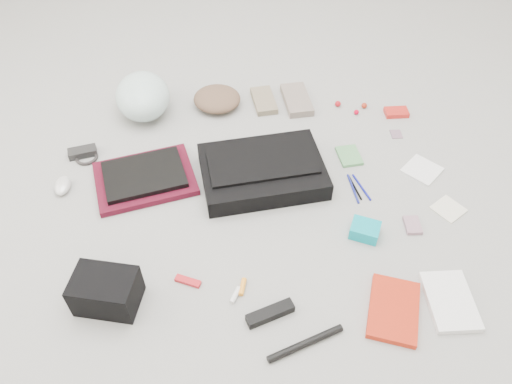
{
  "coord_description": "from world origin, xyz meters",
  "views": [
    {
      "loc": [
        -0.0,
        -1.28,
        1.44
      ],
      "look_at": [
        0.0,
        0.0,
        0.05
      ],
      "focal_mm": 35.0,
      "sensor_mm": 36.0,
      "label": 1
    }
  ],
  "objects_px": {
    "bike_helmet": "(143,96)",
    "accordion_wallet": "(365,230)",
    "book_red": "(394,310)",
    "laptop": "(144,174)",
    "messenger_bag": "(262,171)",
    "camera_bag": "(106,291)"
  },
  "relations": [
    {
      "from": "laptop",
      "to": "accordion_wallet",
      "type": "distance_m",
      "value": 0.88
    },
    {
      "from": "bike_helmet",
      "to": "laptop",
      "type": "bearing_deg",
      "value": -93.31
    },
    {
      "from": "messenger_bag",
      "to": "accordion_wallet",
      "type": "distance_m",
      "value": 0.47
    },
    {
      "from": "book_red",
      "to": "messenger_bag",
      "type": "bearing_deg",
      "value": 139.57
    },
    {
      "from": "messenger_bag",
      "to": "laptop",
      "type": "relative_size",
      "value": 1.54
    },
    {
      "from": "messenger_bag",
      "to": "bike_helmet",
      "type": "relative_size",
      "value": 1.6
    },
    {
      "from": "bike_helmet",
      "to": "camera_bag",
      "type": "distance_m",
      "value": 0.99
    },
    {
      "from": "messenger_bag",
      "to": "laptop",
      "type": "distance_m",
      "value": 0.47
    },
    {
      "from": "accordion_wallet",
      "to": "bike_helmet",
      "type": "bearing_deg",
      "value": 161.57
    },
    {
      "from": "bike_helmet",
      "to": "accordion_wallet",
      "type": "distance_m",
      "value": 1.15
    },
    {
      "from": "messenger_bag",
      "to": "book_red",
      "type": "relative_size",
      "value": 2.07
    },
    {
      "from": "bike_helmet",
      "to": "accordion_wallet",
      "type": "bearing_deg",
      "value": -49.92
    },
    {
      "from": "laptop",
      "to": "bike_helmet",
      "type": "xyz_separation_m",
      "value": [
        -0.06,
        0.44,
        0.05
      ]
    },
    {
      "from": "laptop",
      "to": "bike_helmet",
      "type": "relative_size",
      "value": 1.04
    },
    {
      "from": "book_red",
      "to": "bike_helmet",
      "type": "bearing_deg",
      "value": 147.63
    },
    {
      "from": "messenger_bag",
      "to": "laptop",
      "type": "xyz_separation_m",
      "value": [
        -0.47,
        -0.01,
        -0.0
      ]
    },
    {
      "from": "bike_helmet",
      "to": "book_red",
      "type": "distance_m",
      "value": 1.4
    },
    {
      "from": "laptop",
      "to": "camera_bag",
      "type": "height_order",
      "value": "camera_bag"
    },
    {
      "from": "bike_helmet",
      "to": "book_red",
      "type": "xyz_separation_m",
      "value": [
        0.94,
        -1.03,
        -0.08
      ]
    },
    {
      "from": "laptop",
      "to": "bike_helmet",
      "type": "bearing_deg",
      "value": 80.17
    },
    {
      "from": "messenger_bag",
      "to": "accordion_wallet",
      "type": "relative_size",
      "value": 4.71
    },
    {
      "from": "camera_bag",
      "to": "messenger_bag",
      "type": "bearing_deg",
      "value": 57.02
    }
  ]
}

